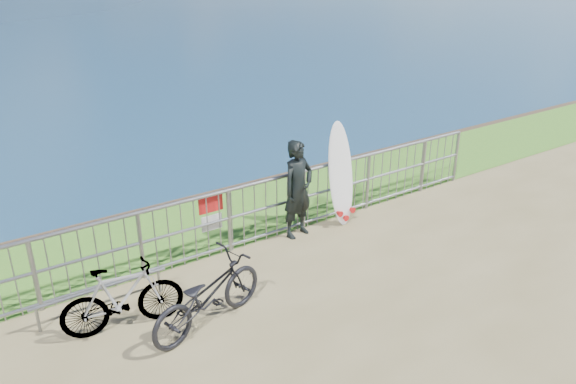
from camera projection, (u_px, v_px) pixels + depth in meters
grass_strip at (226, 218)px, 10.49m from camera, size 120.00×120.00×0.00m
railing at (256, 212)px, 9.43m from camera, size 10.06×0.10×1.13m
surfer at (298, 189)px, 9.59m from camera, size 0.70×0.53×1.74m
surfboard at (341, 178)px, 10.06m from camera, size 0.54×0.48×1.90m
bicycle_near at (208, 295)px, 7.37m from camera, size 1.94×1.11×0.96m
bicycle_far at (122, 298)px, 7.31m from camera, size 1.65×0.71×0.96m
bike_rack at (100, 291)px, 7.73m from camera, size 1.88×0.05×0.39m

